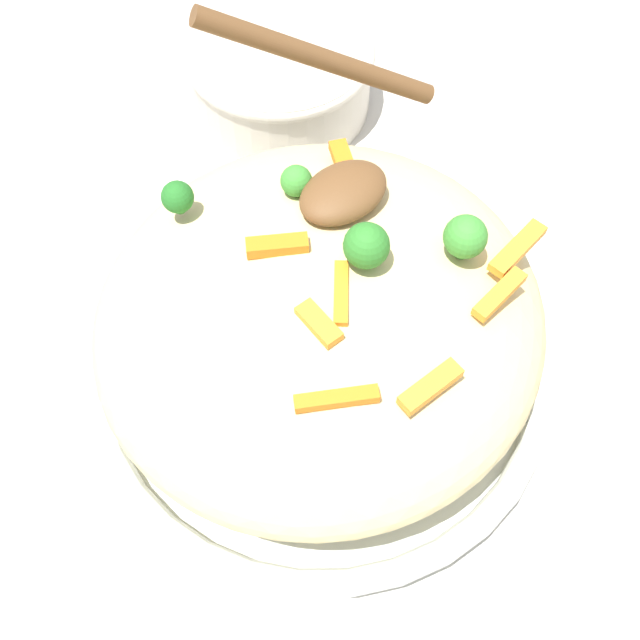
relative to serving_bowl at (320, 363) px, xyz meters
name	(u,v)px	position (x,y,z in m)	size (l,w,h in m)	color
ground_plane	(320,376)	(0.00, 0.00, -0.02)	(2.40, 2.40, 0.00)	beige
serving_bowl	(320,363)	(0.00, 0.00, 0.00)	(0.30, 0.30, 0.04)	silver
pasta_mound	(320,317)	(0.00, 0.00, 0.06)	(0.27, 0.26, 0.09)	#DBC689
carrot_piece_0	(277,246)	(-0.01, 0.03, 0.11)	(0.03, 0.01, 0.01)	orange
carrot_piece_1	(337,399)	(-0.04, -0.06, 0.10)	(0.04, 0.01, 0.01)	orange
carrot_piece_2	(319,323)	(-0.02, -0.02, 0.11)	(0.03, 0.01, 0.01)	orange
carrot_piece_3	(499,294)	(0.07, -0.07, 0.10)	(0.04, 0.01, 0.01)	orange
carrot_piece_4	(342,293)	(0.00, -0.02, 0.10)	(0.04, 0.01, 0.01)	orange
carrot_piece_5	(518,248)	(0.10, -0.06, 0.10)	(0.04, 0.01, 0.01)	orange
carrot_piece_6	(344,163)	(0.06, 0.05, 0.10)	(0.03, 0.01, 0.01)	orange
carrot_piece_7	(435,383)	(0.00, -0.09, 0.10)	(0.04, 0.01, 0.01)	orange
broccoli_floret_0	(465,237)	(0.07, -0.04, 0.11)	(0.02, 0.02, 0.03)	#377928
broccoli_floret_1	(296,181)	(0.03, 0.06, 0.11)	(0.02, 0.02, 0.02)	#377928
broccoli_floret_2	(366,246)	(0.02, -0.01, 0.12)	(0.03, 0.03, 0.03)	#296820
broccoli_floret_3	(178,197)	(-0.03, 0.09, 0.11)	(0.02, 0.02, 0.02)	#205B1C
serving_spoon	(335,144)	(0.06, 0.05, 0.12)	(0.13, 0.12, 0.09)	brown
companion_bowl	(281,72)	(0.14, 0.22, 0.02)	(0.15, 0.15, 0.06)	beige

